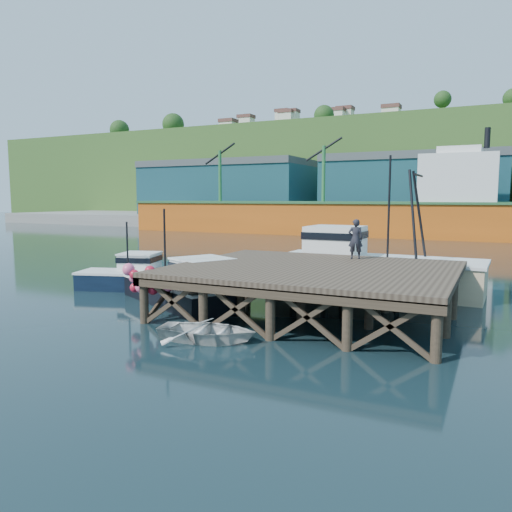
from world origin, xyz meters
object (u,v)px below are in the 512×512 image
Objects in this scene: boat_navy at (135,275)px; boat_black at (185,285)px; trawler at (373,264)px; dockworker at (355,239)px; dinghy at (207,331)px.

boat_black is (4.78, -1.96, 0.08)m from boat_navy.
boat_black is 0.71× the size of trawler.
dockworker is (-0.26, -2.98, 1.59)m from trawler.
boat_black is 2.18× the size of dinghy.
dinghy is 1.83× the size of dockworker.
dinghy is (9.29, -7.27, -0.40)m from boat_navy.
trawler is at bearing 69.95° from boat_black.
dockworker is at bearing -27.73° from dinghy.
boat_black reaches higher than dinghy.
trawler is 3.07× the size of dinghy.
dinghy is at bearing 55.28° from dockworker.
boat_black is at bearing -136.07° from trawler.
trawler reaches higher than dinghy.
trawler is (12.47, 5.03, 0.75)m from boat_navy.
trawler reaches higher than boat_black.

